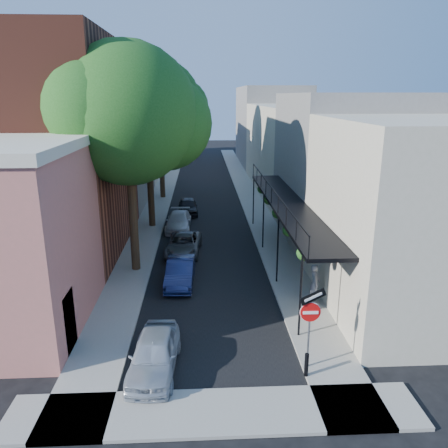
{
  "coord_description": "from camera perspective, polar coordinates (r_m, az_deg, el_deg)",
  "views": [
    {
      "loc": [
        -0.29,
        -11.55,
        8.85
      ],
      "look_at": [
        0.77,
        8.96,
        2.8
      ],
      "focal_mm": 35.0,
      "sensor_mm": 36.0,
      "label": 1
    }
  ],
  "objects": [
    {
      "name": "sidewalk_left",
      "position": [
        42.63,
        -7.91,
        4.35
      ],
      "size": [
        2.0,
        64.0,
        0.12
      ],
      "primitive_type": "cube",
      "color": "gray",
      "rests_on": "ground"
    },
    {
      "name": "buildings_left",
      "position": [
        41.49,
        -15.75,
        10.4
      ],
      "size": [
        10.1,
        59.1,
        12.0
      ],
      "color": "#B1665B",
      "rests_on": "ground"
    },
    {
      "name": "sidewalk_cross",
      "position": [
        13.73,
        -1.17,
        -23.38
      ],
      "size": [
        12.0,
        2.0,
        0.12
      ],
      "primitive_type": "cube",
      "color": "gray",
      "rests_on": "ground"
    },
    {
      "name": "sign_post",
      "position": [
        14.67,
        11.22,
        -11.61
      ],
      "size": [
        0.89,
        0.17,
        2.99
      ],
      "color": "#595B60",
      "rests_on": "ground"
    },
    {
      "name": "buildings_right",
      "position": [
        42.31,
        9.89,
        10.16
      ],
      "size": [
        9.8,
        55.0,
        10.0
      ],
      "color": "beige",
      "rests_on": "ground"
    },
    {
      "name": "pedestrian",
      "position": [
        19.56,
        11.77,
        -7.62
      ],
      "size": [
        0.52,
        0.7,
        1.76
      ],
      "primitive_type": "imported",
      "rotation": [
        0.0,
        0.0,
        1.41
      ],
      "color": "slate",
      "rests_on": "sidewalk_right"
    },
    {
      "name": "ground",
      "position": [
        14.55,
        -1.3,
        -21.04
      ],
      "size": [
        160.0,
        160.0,
        0.0
      ],
      "primitive_type": "plane",
      "color": "black",
      "rests_on": "ground"
    },
    {
      "name": "oak_far",
      "position": [
        38.94,
        -7.75,
        15.39
      ],
      "size": [
        7.7,
        7.0,
        11.9
      ],
      "color": "#332214",
      "rests_on": "ground"
    },
    {
      "name": "bollard",
      "position": [
        15.01,
        10.72,
        -17.61
      ],
      "size": [
        0.14,
        0.14,
        0.8
      ],
      "primitive_type": "cylinder",
      "color": "black",
      "rests_on": "sidewalk_right"
    },
    {
      "name": "parked_car_e",
      "position": [
        33.97,
        -4.74,
        2.31
      ],
      "size": [
        1.64,
        3.65,
        1.22
      ],
      "primitive_type": "imported",
      "rotation": [
        0.0,
        0.0,
        0.06
      ],
      "color": "black",
      "rests_on": "ground"
    },
    {
      "name": "oak_near",
      "position": [
        22.05,
        -11.3,
        13.58
      ],
      "size": [
        7.48,
        6.8,
        11.42
      ],
      "color": "#332214",
      "rests_on": "ground"
    },
    {
      "name": "parked_car_c",
      "position": [
        25.41,
        -5.31,
        -2.68
      ],
      "size": [
        2.2,
        4.24,
        1.14
      ],
      "primitive_type": "imported",
      "rotation": [
        0.0,
        0.0,
        -0.08
      ],
      "color": "#4C4E53",
      "rests_on": "ground"
    },
    {
      "name": "parked_car_d",
      "position": [
        30.06,
        -5.95,
        0.35
      ],
      "size": [
        1.75,
        4.05,
        1.16
      ],
      "primitive_type": "imported",
      "rotation": [
        0.0,
        0.0,
        -0.03
      ],
      "color": "silver",
      "rests_on": "ground"
    },
    {
      "name": "parked_car_a",
      "position": [
        15.24,
        -9.09,
        -16.41
      ],
      "size": [
        1.71,
        3.83,
        1.28
      ],
      "primitive_type": "imported",
      "rotation": [
        0.0,
        0.0,
        -0.05
      ],
      "color": "#A1A9B3",
      "rests_on": "ground"
    },
    {
      "name": "road_surface",
      "position": [
        42.48,
        -2.51,
        4.37
      ],
      "size": [
        6.0,
        64.0,
        0.01
      ],
      "primitive_type": "cube",
      "color": "black",
      "rests_on": "ground"
    },
    {
      "name": "parked_car_b",
      "position": [
        21.46,
        -5.73,
        -6.26
      ],
      "size": [
        1.41,
        3.74,
        1.22
      ],
      "primitive_type": "imported",
      "rotation": [
        0.0,
        0.0,
        -0.03
      ],
      "color": "#171F49",
      "rests_on": "ground"
    },
    {
      "name": "oak_mid",
      "position": [
        30.0,
        -9.17,
        12.78
      ],
      "size": [
        6.6,
        6.0,
        10.2
      ],
      "color": "#332214",
      "rests_on": "ground"
    },
    {
      "name": "sidewalk_right",
      "position": [
        42.69,
        2.89,
        4.5
      ],
      "size": [
        2.0,
        64.0,
        0.12
      ],
      "primitive_type": "cube",
      "color": "gray",
      "rests_on": "ground"
    }
  ]
}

